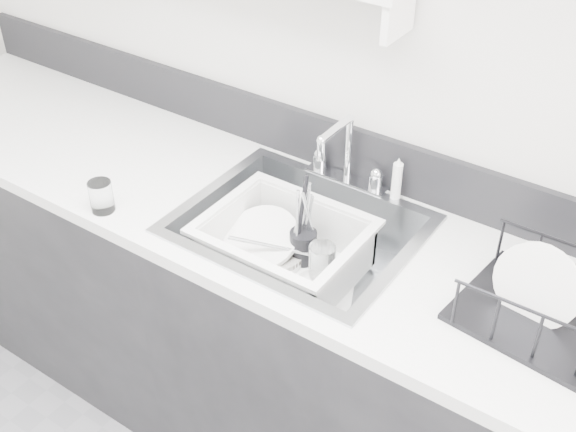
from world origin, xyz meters
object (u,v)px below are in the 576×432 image
Objects in this scene: counter_run at (297,343)px; dish_rack at (558,301)px; sink at (298,251)px; wash_tub at (284,249)px.

counter_run is 7.73× the size of dish_rack.
sink is at bearing 0.00° from counter_run.
wash_tub is (-0.03, -0.02, 0.38)m from counter_run.
sink is 1.47× the size of wash_tub.
wash_tub is 1.06× the size of dish_rack.
sink is at bearing 36.02° from wash_tub.
counter_run is at bearing 36.02° from wash_tub.
counter_run is 5.00× the size of sink.
sink is 0.71m from dish_rack.
wash_tub is at bearing -143.98° from counter_run.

